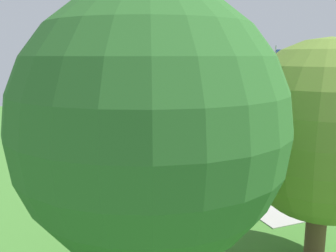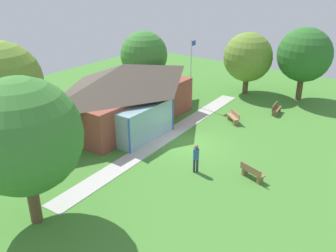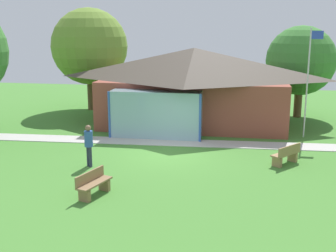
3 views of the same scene
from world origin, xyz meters
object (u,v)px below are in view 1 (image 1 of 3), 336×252
(tree_far_east, at_px, (150,127))
(tree_east_hedge, at_px, (324,132))
(flagpole, at_px, (273,108))
(tree_west_hedge, at_px, (119,66))
(pavilion, at_px, (239,106))
(tree_behind_pavilion_left, at_px, (233,67))
(bench_front_center, at_px, (36,144))
(bench_lawn_far_right, at_px, (121,215))
(bench_mid_right, at_px, (151,173))
(visitor_strolling_lawn, at_px, (88,126))

(tree_far_east, height_order, tree_east_hedge, tree_far_east)
(flagpole, xyz_separation_m, tree_west_hedge, (-17.54, -2.89, 1.29))
(tree_east_hedge, xyz_separation_m, tree_west_hedge, (-23.18, -0.45, 0.97))
(pavilion, height_order, tree_behind_pavilion_left, tree_behind_pavilion_left)
(tree_east_hedge, bearing_deg, tree_far_east, -76.21)
(bench_front_center, relative_size, tree_far_east, 0.25)
(pavilion, xyz_separation_m, flagpole, (6.11, -1.85, 0.76))
(bench_lawn_far_right, distance_m, bench_mid_right, 4.10)
(flagpole, height_order, tree_behind_pavilion_left, tree_behind_pavilion_left)
(bench_front_center, xyz_separation_m, tree_west_hedge, (-9.41, 6.52, 3.96))
(bench_front_center, bearing_deg, tree_behind_pavilion_left, -142.26)
(bench_front_center, xyz_separation_m, tree_east_hedge, (13.77, 6.97, 3.00))
(pavilion, height_order, tree_west_hedge, tree_west_hedge)
(flagpole, distance_m, bench_lawn_far_right, 7.61)
(bench_mid_right, bearing_deg, tree_behind_pavilion_left, 89.64)
(visitor_strolling_lawn, bearing_deg, bench_lawn_far_right, 42.72)
(tree_east_hedge, distance_m, tree_behind_pavilion_left, 20.71)
(visitor_strolling_lawn, bearing_deg, tree_behind_pavilion_left, 153.46)
(flagpole, bearing_deg, bench_front_center, -130.83)
(bench_front_center, relative_size, visitor_strolling_lawn, 0.90)
(visitor_strolling_lawn, distance_m, tree_east_hedge, 15.70)
(tree_east_hedge, xyz_separation_m, tree_behind_pavilion_left, (-19.14, 7.84, 0.91))
(flagpole, height_order, visitor_strolling_lawn, flagpole)
(visitor_strolling_lawn, relative_size, tree_west_hedge, 0.25)
(tree_east_hedge, relative_size, tree_behind_pavilion_left, 0.82)
(flagpole, bearing_deg, visitor_strolling_lawn, -145.31)
(flagpole, relative_size, tree_far_east, 0.88)
(flagpole, xyz_separation_m, tree_far_east, (6.78, -7.08, 0.94))
(bench_lawn_far_right, distance_m, tree_behind_pavilion_left, 20.28)
(tree_far_east, xyz_separation_m, tree_west_hedge, (-24.32, 4.19, 0.35))
(bench_lawn_far_right, relative_size, tree_east_hedge, 0.27)
(flagpole, relative_size, bench_mid_right, 3.88)
(pavilion, bearing_deg, tree_far_east, -34.73)
(tree_behind_pavilion_left, bearing_deg, visitor_strolling_lawn, -70.73)
(visitor_strolling_lawn, xyz_separation_m, tree_west_hedge, (-8.19, 3.58, 3.34))
(pavilion, height_order, tree_east_hedge, tree_east_hedge)
(flagpole, xyz_separation_m, bench_lawn_far_right, (2.24, -6.77, -2.67))
(visitor_strolling_lawn, distance_m, tree_west_hedge, 9.54)
(pavilion, xyz_separation_m, tree_behind_pavilion_left, (-7.39, 3.55, 1.99))
(pavilion, bearing_deg, flagpole, -16.87)
(bench_lawn_far_right, bearing_deg, bench_front_center, 7.32)
(tree_east_hedge, bearing_deg, tree_west_hedge, -178.89)
(bench_front_center, height_order, visitor_strolling_lawn, visitor_strolling_lawn)
(bench_front_center, relative_size, tree_west_hedge, 0.23)
(pavilion, distance_m, bench_mid_right, 8.40)
(flagpole, xyz_separation_m, tree_behind_pavilion_left, (-13.50, 5.40, 1.23))
(flagpole, distance_m, tree_behind_pavilion_left, 14.60)
(bench_front_center, xyz_separation_m, bench_mid_right, (6.77, 4.60, 0.00))
(bench_mid_right, distance_m, tree_west_hedge, 16.77)
(tree_behind_pavilion_left, bearing_deg, bench_mid_right, -40.07)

